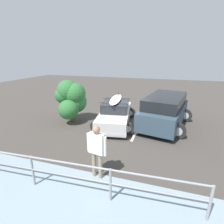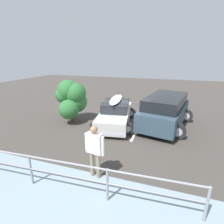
# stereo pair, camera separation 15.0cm
# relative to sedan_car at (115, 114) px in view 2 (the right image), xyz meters

# --- Properties ---
(ground_plane) EXTENTS (44.00, 44.00, 0.02)m
(ground_plane) POSITION_rel_sedan_car_xyz_m (-0.53, -0.35, -0.66)
(ground_plane) COLOR #423D38
(ground_plane) RESTS_ON ground
(parking_stripe) EXTENTS (0.12, 3.70, 0.00)m
(parking_stripe) POSITION_rel_sedan_car_xyz_m (-1.37, 0.04, -0.65)
(parking_stripe) COLOR silver
(parking_stripe) RESTS_ON ground
(sedan_car) EXTENTS (2.68, 4.37, 1.64)m
(sedan_car) POSITION_rel_sedan_car_xyz_m (0.00, 0.00, 0.00)
(sedan_car) COLOR silver
(sedan_car) RESTS_ON ground
(suv_car) EXTENTS (3.23, 4.78, 1.78)m
(suv_car) POSITION_rel_sedan_car_xyz_m (-2.74, -0.63, 0.27)
(suv_car) COLOR #334756
(suv_car) RESTS_ON ground
(person_bystander) EXTENTS (0.70, 0.30, 1.84)m
(person_bystander) POSITION_rel_sedan_car_xyz_m (-0.79, 4.72, 0.45)
(person_bystander) COLOR gray
(person_bystander) RESTS_ON ground
(railing_fence) EXTENTS (9.97, 0.60, 1.03)m
(railing_fence) POSITION_rel_sedan_car_xyz_m (0.96, 5.68, 0.05)
(railing_fence) COLOR gray
(railing_fence) RESTS_ON ground
(bush_near_left) EXTENTS (1.82, 1.97, 2.54)m
(bush_near_left) POSITION_rel_sedan_car_xyz_m (2.62, 0.34, 0.82)
(bush_near_left) COLOR brown
(bush_near_left) RESTS_ON ground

